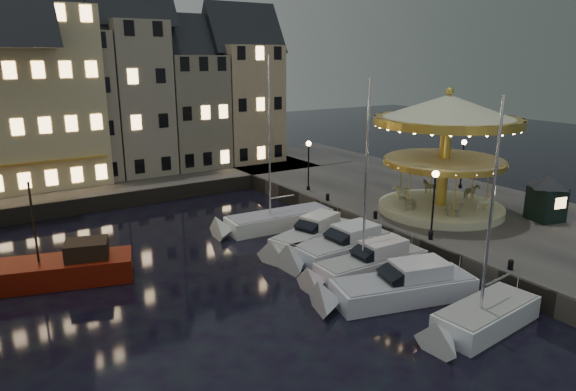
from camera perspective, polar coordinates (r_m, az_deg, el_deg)
ground at (r=28.67m, az=7.08°, el=-10.03°), size 160.00×160.00×0.00m
quay_east at (r=41.80m, az=16.72°, el=-1.46°), size 16.00×56.00×1.30m
quay_north at (r=49.92m, az=-21.60°, el=0.77°), size 44.00×12.00×1.30m
quaywall_e at (r=36.30m, az=8.39°, el=-3.47°), size 0.15×44.00×1.30m
quaywall_n at (r=44.66m, az=-17.54°, el=-0.47°), size 48.00×0.15×1.30m
streetlamp_b at (r=32.79m, az=15.93°, el=0.22°), size 0.44×0.44×4.17m
streetlamp_c at (r=42.64m, az=2.30°, el=4.16°), size 0.44×0.44×4.17m
streetlamp_d at (r=45.67m, az=18.86°, el=4.10°), size 0.44×0.44×4.17m
bollard_a at (r=29.64m, az=23.51°, el=-7.00°), size 0.30×0.30×0.57m
bollard_b at (r=32.73m, az=15.58°, el=-4.21°), size 0.30×0.30×0.57m
bollard_c at (r=36.04m, az=9.69°, el=-2.07°), size 0.30×0.30×0.57m
bollard_d at (r=40.09m, az=4.42°, el=-0.13°), size 0.30×0.30×0.57m
townhouse_nc at (r=50.66m, az=-22.97°, el=10.18°), size 6.82×8.00×14.80m
townhouse_nd at (r=51.94m, az=-16.69°, el=11.38°), size 5.50×8.00×15.80m
townhouse_ne at (r=53.83m, az=-10.92°, el=10.24°), size 6.16×8.00×12.80m
townhouse_nf at (r=56.32m, az=-5.13°, el=11.17°), size 6.82×8.00×13.80m
motorboat_a at (r=25.59m, az=20.50°, el=-12.85°), size 6.79×2.71×11.22m
motorboat_b at (r=27.34m, az=11.96°, el=-10.07°), size 8.50×4.42×2.15m
motorboat_c at (r=29.78m, az=8.69°, el=-7.68°), size 7.97×2.16×10.59m
motorboat_d at (r=32.22m, az=5.85°, el=-5.84°), size 7.90×2.87×2.15m
motorboat_e at (r=33.89m, az=2.35°, el=-4.69°), size 7.66×4.42×2.15m
motorboat_f at (r=37.44m, az=-1.69°, el=-2.92°), size 9.08×2.79×12.04m
red_fishing_boat at (r=31.40m, az=-23.68°, el=-7.56°), size 8.13×4.71×6.01m
carousel at (r=37.58m, az=17.20°, el=6.82°), size 10.11×10.11×8.85m
ticket_kiosk at (r=38.93m, az=26.92°, el=0.56°), size 3.07×3.07×3.59m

